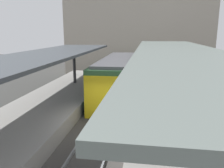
% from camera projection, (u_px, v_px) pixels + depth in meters
% --- Properties ---
extents(ground_plane, '(80.00, 80.00, 0.00)m').
position_uv_depth(ground_plane, '(100.00, 136.00, 11.83)').
color(ground_plane, '#383835').
extents(platform_left, '(4.40, 28.00, 1.00)m').
position_uv_depth(platform_left, '(31.00, 122.00, 12.28)').
color(platform_left, gray).
rests_on(platform_left, ground_plane).
extents(platform_right, '(4.40, 28.00, 1.00)m').
position_uv_depth(platform_right, '(177.00, 132.00, 11.16)').
color(platform_right, gray).
rests_on(platform_right, ground_plane).
extents(track_ballast, '(3.20, 28.00, 0.20)m').
position_uv_depth(track_ballast, '(100.00, 134.00, 11.81)').
color(track_ballast, '#423F3D').
rests_on(track_ballast, ground_plane).
extents(rail_near_side, '(0.08, 28.00, 0.14)m').
position_uv_depth(rail_near_side, '(87.00, 130.00, 11.88)').
color(rail_near_side, slate).
rests_on(rail_near_side, track_ballast).
extents(rail_far_side, '(0.08, 28.00, 0.14)m').
position_uv_depth(rail_far_side, '(114.00, 132.00, 11.66)').
color(rail_far_side, slate).
rests_on(rail_far_side, track_ballast).
extents(commuter_train, '(2.78, 10.16, 3.10)m').
position_uv_depth(commuter_train, '(118.00, 78.00, 18.03)').
color(commuter_train, '#2D5633').
rests_on(commuter_train, track_ballast).
extents(canopy_left, '(4.18, 21.00, 2.99)m').
position_uv_depth(canopy_left, '(39.00, 57.00, 12.89)').
color(canopy_left, '#333335').
rests_on(canopy_left, platform_left).
extents(canopy_right, '(4.18, 21.00, 3.39)m').
position_uv_depth(canopy_right, '(178.00, 52.00, 11.67)').
color(canopy_right, '#333335').
rests_on(canopy_right, platform_right).
extents(platform_bench, '(1.40, 0.41, 0.86)m').
position_uv_depth(platform_bench, '(173.00, 118.00, 10.24)').
color(platform_bench, black).
rests_on(platform_bench, platform_right).
extents(litter_bin, '(0.44, 0.44, 0.80)m').
position_uv_depth(litter_bin, '(170.00, 94.00, 14.50)').
color(litter_bin, maroon).
rests_on(litter_bin, platform_right).
extents(passenger_near_bench, '(0.36, 0.36, 1.68)m').
position_uv_depth(passenger_near_bench, '(161.00, 98.00, 11.94)').
color(passenger_near_bench, '#7A337A').
rests_on(passenger_near_bench, platform_right).
extents(station_building_backdrop, '(18.00, 6.00, 11.00)m').
position_uv_depth(station_building_backdrop, '(138.00, 30.00, 29.75)').
color(station_building_backdrop, '#A89E8E').
rests_on(station_building_backdrop, ground_plane).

